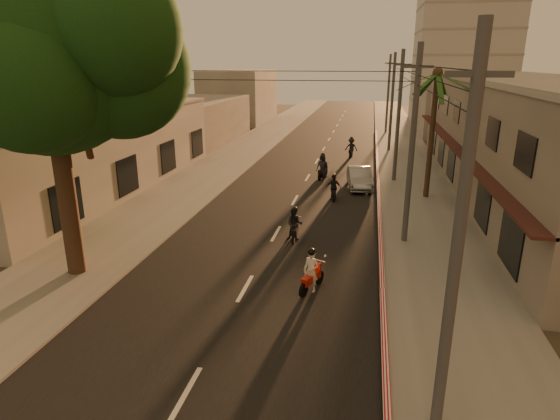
% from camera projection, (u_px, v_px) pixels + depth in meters
% --- Properties ---
extents(ground, '(160.00, 160.00, 0.00)m').
position_uv_depth(ground, '(230.00, 316.00, 15.83)').
color(ground, '#383023').
rests_on(ground, ground).
extents(road, '(10.00, 140.00, 0.02)m').
position_uv_depth(road, '(308.00, 178.00, 34.54)').
color(road, black).
rests_on(road, ground).
extents(sidewalk_right, '(5.00, 140.00, 0.12)m').
position_uv_depth(sidewalk_right, '(412.00, 182.00, 33.19)').
color(sidewalk_right, slate).
rests_on(sidewalk_right, ground).
extents(sidewalk_left, '(5.00, 140.00, 0.12)m').
position_uv_depth(sidewalk_left, '(211.00, 173.00, 35.86)').
color(sidewalk_left, slate).
rests_on(sidewalk_left, ground).
extents(curb_stripe, '(0.20, 60.00, 0.20)m').
position_uv_depth(curb_stripe, '(379.00, 199.00, 28.93)').
color(curb_stripe, '#AE121D').
rests_on(curb_stripe, ground).
extents(shophouse_row, '(8.80, 34.20, 7.30)m').
position_uv_depth(shophouse_row, '(527.00, 138.00, 29.08)').
color(shophouse_row, gray).
rests_on(shophouse_row, ground).
extents(left_building, '(8.20, 24.20, 5.20)m').
position_uv_depth(left_building, '(85.00, 151.00, 30.63)').
color(left_building, '#AAA49A').
rests_on(left_building, ground).
extents(distant_tower, '(12.10, 12.10, 28.00)m').
position_uv_depth(distant_tower, '(467.00, 15.00, 61.12)').
color(distant_tower, '#B7B5B2').
rests_on(distant_tower, ground).
extents(broadleaf_tree, '(9.60, 8.70, 12.10)m').
position_uv_depth(broadleaf_tree, '(59.00, 54.00, 16.44)').
color(broadleaf_tree, black).
rests_on(broadleaf_tree, ground).
extents(palm_tree, '(5.00, 5.00, 8.20)m').
position_uv_depth(palm_tree, '(437.00, 80.00, 27.20)').
color(palm_tree, black).
rests_on(palm_tree, ground).
extents(utility_poles, '(1.20, 48.26, 9.00)m').
position_uv_depth(utility_poles, '(401.00, 87.00, 31.45)').
color(utility_poles, '#38383A').
rests_on(utility_poles, ground).
extents(filler_right, '(8.00, 14.00, 6.00)m').
position_uv_depth(filler_right, '(455.00, 108.00, 54.53)').
color(filler_right, '#AAA49A').
rests_on(filler_right, ground).
extents(filler_left_near, '(8.00, 14.00, 4.40)m').
position_uv_depth(filler_left_near, '(194.00, 121.00, 49.47)').
color(filler_left_near, '#AAA49A').
rests_on(filler_left_near, ground).
extents(filler_left_far, '(8.00, 14.00, 7.00)m').
position_uv_depth(filler_left_far, '(240.00, 96.00, 65.92)').
color(filler_left_far, '#AAA49A').
rests_on(filler_left_far, ground).
extents(scooter_red, '(0.96, 1.67, 1.73)m').
position_uv_depth(scooter_red, '(311.00, 272.00, 17.31)').
color(scooter_red, black).
rests_on(scooter_red, ground).
extents(scooter_mid_a, '(0.84, 1.71, 1.68)m').
position_uv_depth(scooter_mid_a, '(295.00, 225.00, 22.32)').
color(scooter_mid_a, black).
rests_on(scooter_mid_a, ground).
extents(scooter_mid_b, '(1.00, 1.67, 1.64)m').
position_uv_depth(scooter_mid_b, '(333.00, 188.00, 28.85)').
color(scooter_mid_b, black).
rests_on(scooter_mid_b, ground).
extents(scooter_far_a, '(1.13, 1.93, 1.92)m').
position_uv_depth(scooter_far_a, '(323.00, 167.00, 34.00)').
color(scooter_far_a, black).
rests_on(scooter_far_a, ground).
extents(scooter_far_b, '(1.24, 1.85, 1.82)m').
position_uv_depth(scooter_far_b, '(351.00, 148.00, 41.77)').
color(scooter_far_b, black).
rests_on(scooter_far_b, ground).
extents(parked_car, '(2.53, 4.59, 1.39)m').
position_uv_depth(parked_car, '(360.00, 178.00, 31.62)').
color(parked_car, gray).
rests_on(parked_car, ground).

